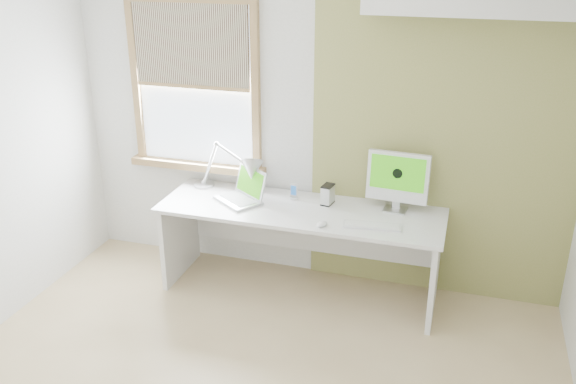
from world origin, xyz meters
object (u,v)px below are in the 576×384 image
at_px(desk, 302,228).
at_px(laptop, 243,192).
at_px(imac, 398,178).
at_px(external_drive, 328,194).
at_px(desk_lamp, 242,171).

xyz_separation_m(desk, laptop, (-0.48, -0.02, 0.26)).
bearing_deg(imac, external_drive, -175.07).
relative_size(desk_lamp, laptop, 1.52).
distance_m(desk, imac, 0.85).
xyz_separation_m(laptop, imac, (1.19, 0.16, 0.19)).
relative_size(desk, imac, 4.67).
distance_m(desk_lamp, imac, 1.22).
bearing_deg(laptop, desk_lamp, 113.30).
bearing_deg(imac, desk, -168.87).
distance_m(laptop, external_drive, 0.67).
bearing_deg(desk_lamp, laptop, -66.70).
relative_size(desk_lamp, imac, 1.49).
bearing_deg(laptop, desk, 2.89).
distance_m(desk, external_drive, 0.34).
height_order(external_drive, imac, imac).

